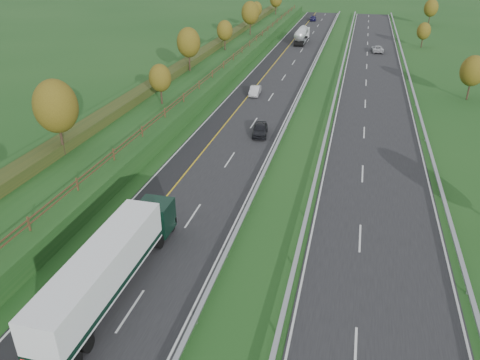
# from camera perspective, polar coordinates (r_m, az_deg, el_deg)

# --- Properties ---
(ground) EXTENTS (400.00, 400.00, 0.00)m
(ground) POSITION_cam_1_polar(r_m,az_deg,el_deg) (67.91, 8.82, 8.61)
(ground) COLOR #1B4719
(ground) RESTS_ON ground
(near_carriageway) EXTENTS (10.50, 200.00, 0.04)m
(near_carriageway) POSITION_cam_1_polar(r_m,az_deg,el_deg) (73.71, 2.97, 10.35)
(near_carriageway) COLOR black
(near_carriageway) RESTS_ON ground
(far_carriageway) EXTENTS (10.50, 200.00, 0.04)m
(far_carriageway) POSITION_cam_1_polar(r_m,az_deg,el_deg) (72.51, 16.02, 9.07)
(far_carriageway) COLOR black
(far_carriageway) RESTS_ON ground
(hard_shoulder) EXTENTS (3.00, 200.00, 0.04)m
(hard_shoulder) POSITION_cam_1_polar(r_m,az_deg,el_deg) (74.49, 0.10, 10.57)
(hard_shoulder) COLOR black
(hard_shoulder) RESTS_ON ground
(lane_markings) EXTENTS (26.75, 200.00, 0.01)m
(lane_markings) POSITION_cam_1_polar(r_m,az_deg,el_deg) (72.68, 7.98, 9.92)
(lane_markings) COLOR silver
(lane_markings) RESTS_ON near_carriageway
(embankment_left) EXTENTS (12.00, 200.00, 2.00)m
(embankment_left) POSITION_cam_1_polar(r_m,az_deg,el_deg) (76.91, -6.75, 11.67)
(embankment_left) COLOR #1B4719
(embankment_left) RESTS_ON ground
(hedge_left) EXTENTS (2.20, 180.00, 1.10)m
(hedge_left) POSITION_cam_1_polar(r_m,az_deg,el_deg) (77.24, -8.23, 12.83)
(hedge_left) COLOR #2C3C18
(hedge_left) RESTS_ON embankment_left
(fence_left) EXTENTS (0.12, 189.06, 1.20)m
(fence_left) POSITION_cam_1_polar(r_m,az_deg,el_deg) (74.66, -3.61, 12.71)
(fence_left) COLOR #422B19
(fence_left) RESTS_ON embankment_left
(median_barrier_near) EXTENTS (0.32, 200.00, 0.71)m
(median_barrier_near) POSITION_cam_1_polar(r_m,az_deg,el_deg) (72.71, 7.46, 10.42)
(median_barrier_near) COLOR #979AA0
(median_barrier_near) RESTS_ON ground
(median_barrier_far) EXTENTS (0.32, 200.00, 0.71)m
(median_barrier_far) POSITION_cam_1_polar(r_m,az_deg,el_deg) (72.33, 11.53, 10.02)
(median_barrier_far) COLOR #979AA0
(median_barrier_far) RESTS_ON ground
(outer_barrier_far) EXTENTS (0.32, 200.00, 0.71)m
(outer_barrier_far) POSITION_cam_1_polar(r_m,az_deg,el_deg) (72.81, 20.67, 8.95)
(outer_barrier_far) COLOR #979AA0
(outer_barrier_far) RESTS_ON ground
(trees_left) EXTENTS (6.64, 164.30, 7.66)m
(trees_left) POSITION_cam_1_polar(r_m,az_deg,el_deg) (72.49, -7.65, 15.05)
(trees_left) COLOR #2D2116
(trees_left) RESTS_ON embankment_left
(trees_far) EXTENTS (8.45, 118.60, 7.12)m
(trees_far) POSITION_cam_1_polar(r_m,az_deg,el_deg) (101.30, 24.01, 15.18)
(trees_far) COLOR #2D2116
(trees_far) RESTS_ON ground
(box_lorry) EXTENTS (2.58, 16.28, 4.06)m
(box_lorry) POSITION_cam_1_polar(r_m,az_deg,el_deg) (31.87, -15.52, -9.91)
(box_lorry) COLOR black
(box_lorry) RESTS_ON near_carriageway
(road_tanker) EXTENTS (2.40, 11.22, 3.46)m
(road_tanker) POSITION_cam_1_polar(r_m,az_deg,el_deg) (116.00, 7.55, 17.18)
(road_tanker) COLOR silver
(road_tanker) RESTS_ON near_carriageway
(car_dark_near) EXTENTS (2.28, 4.49, 1.46)m
(car_dark_near) POSITION_cam_1_polar(r_m,az_deg,el_deg) (57.11, 2.46, 6.19)
(car_dark_near) COLOR black
(car_dark_near) RESTS_ON near_carriageway
(car_silver_mid) EXTENTS (1.67, 4.16, 1.35)m
(car_silver_mid) POSITION_cam_1_polar(r_m,az_deg,el_deg) (73.26, 1.84, 10.84)
(car_silver_mid) COLOR silver
(car_silver_mid) RESTS_ON near_carriageway
(car_small_far) EXTENTS (2.16, 4.69, 1.33)m
(car_small_far) POSITION_cam_1_polar(r_m,az_deg,el_deg) (151.90, 8.89, 18.90)
(car_small_far) COLOR #181543
(car_small_far) RESTS_ON near_carriageway
(car_oncoming) EXTENTS (2.68, 5.14, 1.38)m
(car_oncoming) POSITION_cam_1_polar(r_m,az_deg,el_deg) (108.56, 16.40, 15.10)
(car_oncoming) COLOR silver
(car_oncoming) RESTS_ON far_carriageway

